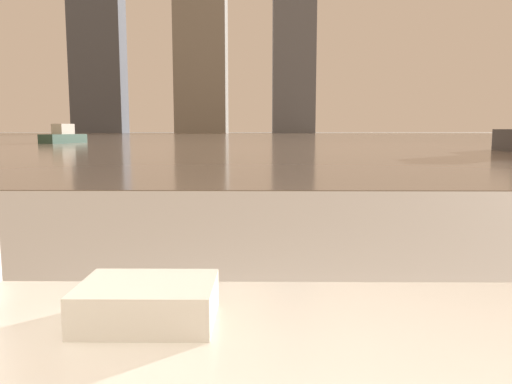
{
  "coord_description": "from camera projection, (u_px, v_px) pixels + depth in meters",
  "views": [
    {
      "loc": [
        -0.0,
        -0.17,
        0.89
      ],
      "look_at": [
        -0.02,
        2.38,
        0.57
      ],
      "focal_mm": 35.0,
      "sensor_mm": 36.0,
      "label": 1
    }
  ],
  "objects": [
    {
      "name": "harbor_water",
      "position": [
        261.0,
        136.0,
        61.79
      ],
      "size": [
        180.0,
        110.0,
        0.01
      ],
      "color": "gray",
      "rests_on": "ground_plane"
    },
    {
      "name": "harbor_boat_2",
      "position": [
        63.0,
        136.0,
        31.74
      ],
      "size": [
        2.1,
        3.44,
        1.22
      ],
      "color": "#335647",
      "rests_on": "harbor_water"
    },
    {
      "name": "towel_stack",
      "position": [
        148.0,
        302.0,
        0.98
      ],
      "size": [
        0.26,
        0.2,
        0.08
      ],
      "color": "silver",
      "rests_on": "bathtub"
    }
  ]
}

